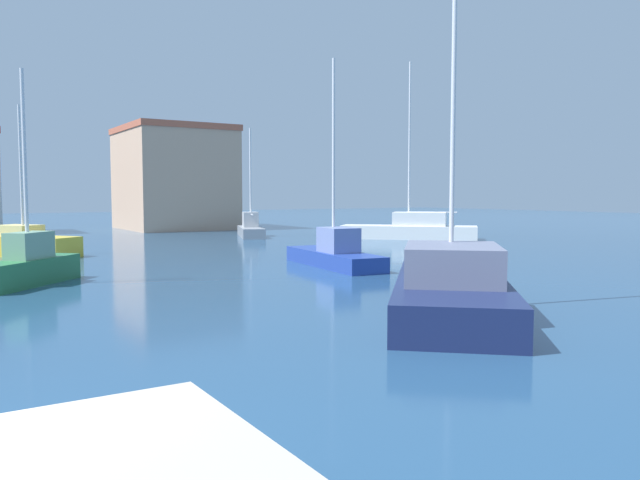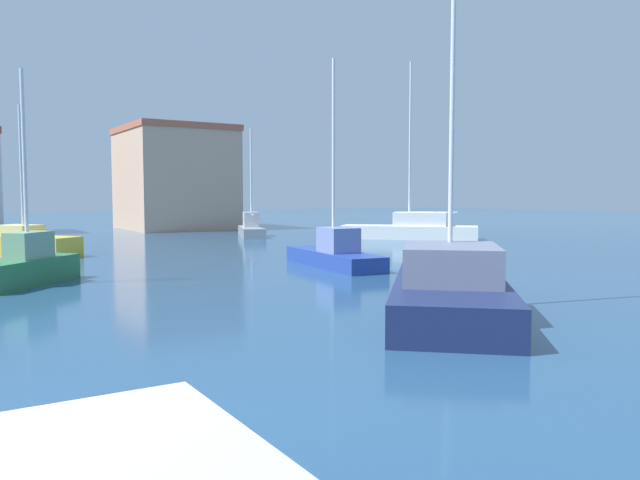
{
  "view_description": "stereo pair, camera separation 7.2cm",
  "coord_description": "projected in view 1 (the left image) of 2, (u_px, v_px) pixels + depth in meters",
  "views": [
    {
      "loc": [
        0.06,
        -6.74,
        2.96
      ],
      "look_at": [
        15.14,
        17.24,
        0.87
      ],
      "focal_mm": 34.99,
      "sensor_mm": 36.0,
      "label": 1
    },
    {
      "loc": [
        0.12,
        -6.78,
        2.96
      ],
      "look_at": [
        15.14,
        17.24,
        0.87
      ],
      "focal_mm": 34.99,
      "sensor_mm": 36.0,
      "label": 2
    }
  ],
  "objects": [
    {
      "name": "sailboat_blue_far_left",
      "position": [
        335.0,
        253.0,
        25.48
      ],
      "size": [
        2.37,
        6.44,
        8.42
      ],
      "color": "#233D93",
      "rests_on": "water"
    },
    {
      "name": "water",
      "position": [
        288.0,
        254.0,
        30.72
      ],
      "size": [
        160.0,
        160.0,
        0.0
      ],
      "primitive_type": "plane",
      "color": "navy",
      "rests_on": "ground"
    },
    {
      "name": "sailboat_yellow_distant_east",
      "position": [
        23.0,
        243.0,
        29.82
      ],
      "size": [
        4.75,
        5.63,
        7.18
      ],
      "color": "gold",
      "rests_on": "water"
    },
    {
      "name": "sailboat_green_behind_lamppost",
      "position": [
        29.0,
        264.0,
        20.2
      ],
      "size": [
        3.66,
        3.8,
        6.94
      ],
      "color": "#28703D",
      "rests_on": "water"
    },
    {
      "name": "warehouse_block",
      "position": [
        174.0,
        178.0,
        53.33
      ],
      "size": [
        8.4,
        9.87,
        8.66
      ],
      "color": "tan",
      "rests_on": "ground"
    },
    {
      "name": "sailboat_navy_inner_mooring",
      "position": [
        451.0,
        285.0,
        15.73
      ],
      "size": [
        7.94,
        8.41,
        12.64
      ],
      "color": "#19234C",
      "rests_on": "water"
    },
    {
      "name": "sailboat_white_distant_north",
      "position": [
        411.0,
        228.0,
        41.25
      ],
      "size": [
        7.94,
        7.95,
        11.57
      ],
      "color": "white",
      "rests_on": "water"
    },
    {
      "name": "sailboat_grey_near_pier",
      "position": [
        251.0,
        228.0,
        43.44
      ],
      "size": [
        3.31,
        5.64,
        7.52
      ],
      "color": "gray",
      "rests_on": "water"
    }
  ]
}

